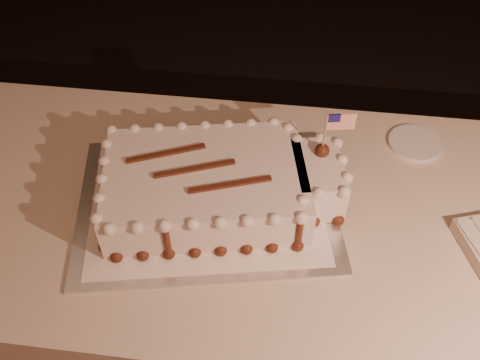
# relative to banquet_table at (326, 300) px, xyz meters

# --- Properties ---
(banquet_table) EXTENTS (2.40, 0.80, 0.75)m
(banquet_table) POSITION_rel_banquet_table_xyz_m (0.00, 0.00, 0.00)
(banquet_table) COLOR beige
(banquet_table) RESTS_ON ground
(cake_board) EXTENTS (0.69, 0.57, 0.01)m
(cake_board) POSITION_rel_banquet_table_xyz_m (-0.33, 0.00, 0.38)
(cake_board) COLOR silver
(cake_board) RESTS_ON banquet_table
(doily) EXTENTS (0.61, 0.51, 0.00)m
(doily) POSITION_rel_banquet_table_xyz_m (-0.33, 0.00, 0.38)
(doily) COLOR white
(doily) RESTS_ON cake_board
(sheet_cake) EXTENTS (0.59, 0.40, 0.23)m
(sheet_cake) POSITION_rel_banquet_table_xyz_m (-0.30, 0.01, 0.44)
(sheet_cake) COLOR white
(sheet_cake) RESTS_ON doily
(side_plate) EXTENTS (0.14, 0.14, 0.01)m
(side_plate) POSITION_rel_banquet_table_xyz_m (0.19, 0.28, 0.38)
(side_plate) COLOR silver
(side_plate) RESTS_ON banquet_table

